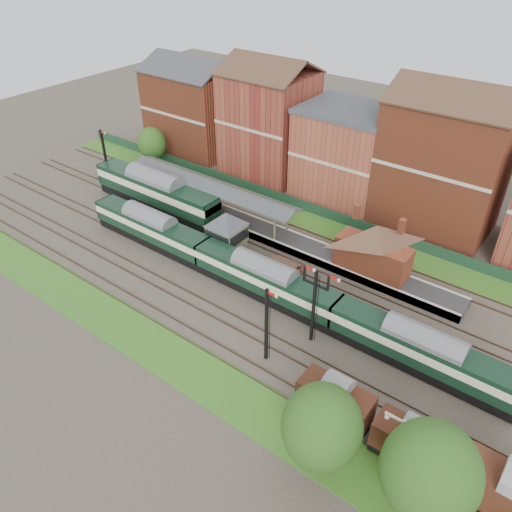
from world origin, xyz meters
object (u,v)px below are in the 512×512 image
Objects in this scene: signal_box at (227,234)px; platform_railcar at (156,191)px; semaphore_bracket at (314,302)px; dmu_train at (264,279)px; goods_van_a at (335,401)px.

platform_railcar is (-14.94, 3.25, -0.49)m from signal_box.
semaphore_bracket is 31.36m from platform_railcar.
goods_van_a is at bearing -33.85° from dmu_train.
semaphore_bracket is at bearing -16.71° from platform_railcar.
goods_van_a is (6.05, -6.50, -2.61)m from semaphore_bracket.
signal_box is 8.38m from dmu_train.
goods_van_a is at bearing -30.16° from signal_box.
semaphore_bracket is 9.25m from goods_van_a.
platform_railcar is 3.45× the size of goods_van_a.
dmu_train is at bearing -22.97° from signal_box.
dmu_train is 23.52m from platform_railcar.
dmu_train reaches higher than goods_van_a.
signal_box is at bearing 149.84° from goods_van_a.
semaphore_bracket is at bearing 132.93° from goods_van_a.
semaphore_bracket is 1.40× the size of goods_van_a.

